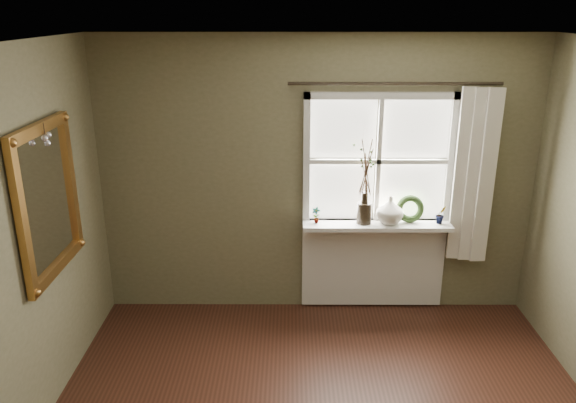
% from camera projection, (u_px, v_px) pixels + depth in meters
% --- Properties ---
extents(ceiling, '(4.50, 4.50, 0.00)m').
position_uv_depth(ceiling, '(344.00, 52.00, 2.60)').
color(ceiling, silver).
rests_on(ceiling, ground).
extents(wall_back, '(4.00, 0.10, 2.60)m').
position_uv_depth(wall_back, '(317.00, 178.00, 5.20)').
color(wall_back, brown).
rests_on(wall_back, ground).
extents(window_frame, '(1.36, 0.06, 1.24)m').
position_uv_depth(window_frame, '(378.00, 161.00, 5.07)').
color(window_frame, silver).
rests_on(window_frame, wall_back).
extents(window_sill, '(1.36, 0.26, 0.04)m').
position_uv_depth(window_sill, '(377.00, 225.00, 5.16)').
color(window_sill, silver).
rests_on(window_sill, wall_back).
extents(window_apron, '(1.36, 0.04, 0.88)m').
position_uv_depth(window_apron, '(373.00, 263.00, 5.41)').
color(window_apron, silver).
rests_on(window_apron, ground).
extents(dark_jug, '(0.17, 0.17, 0.20)m').
position_uv_depth(dark_jug, '(364.00, 213.00, 5.12)').
color(dark_jug, black).
rests_on(dark_jug, window_sill).
extents(cream_vase, '(0.32, 0.32, 0.26)m').
position_uv_depth(cream_vase, '(390.00, 210.00, 5.11)').
color(cream_vase, beige).
rests_on(cream_vase, window_sill).
extents(wreath, '(0.26, 0.12, 0.27)m').
position_uv_depth(wreath, '(410.00, 212.00, 5.16)').
color(wreath, '#2C441E').
rests_on(wreath, window_sill).
extents(potted_plant_left, '(0.10, 0.08, 0.15)m').
position_uv_depth(potted_plant_left, '(316.00, 215.00, 5.13)').
color(potted_plant_left, '#2C441E').
rests_on(potted_plant_left, window_sill).
extents(potted_plant_right, '(0.11, 0.10, 0.17)m').
position_uv_depth(potted_plant_right, '(441.00, 215.00, 5.12)').
color(potted_plant_right, '#2C441E').
rests_on(potted_plant_right, window_sill).
extents(curtain, '(0.36, 0.12, 1.59)m').
position_uv_depth(curtain, '(473.00, 177.00, 5.01)').
color(curtain, beige).
rests_on(curtain, wall_back).
extents(curtain_rod, '(1.84, 0.03, 0.03)m').
position_uv_depth(curtain_rod, '(395.00, 84.00, 4.79)').
color(curtain_rod, black).
rests_on(curtain_rod, wall_back).
extents(gilt_mirror, '(0.10, 0.93, 1.10)m').
position_uv_depth(gilt_mirror, '(48.00, 199.00, 3.97)').
color(gilt_mirror, white).
rests_on(gilt_mirror, wall_left).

